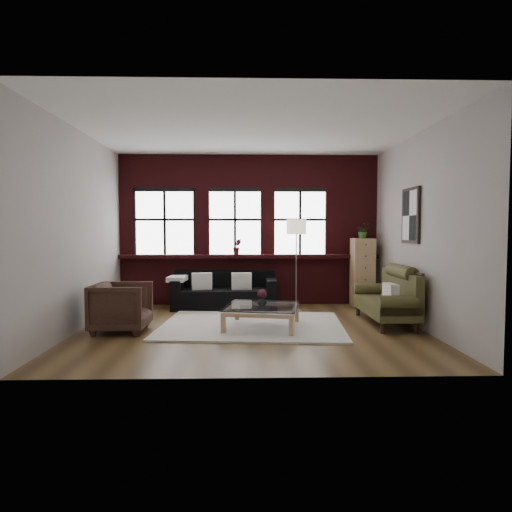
{
  "coord_description": "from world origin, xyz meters",
  "views": [
    {
      "loc": [
        -0.12,
        -7.37,
        1.62
      ],
      "look_at": [
        0.1,
        0.6,
        1.15
      ],
      "focal_mm": 32.0,
      "sensor_mm": 36.0,
      "label": 1
    }
  ],
  "objects_px": {
    "vase": "(262,301)",
    "floor_lamp": "(296,260)",
    "vintage_settee": "(385,296)",
    "coffee_table": "(262,317)",
    "armchair": "(121,307)",
    "dark_sofa": "(224,290)",
    "drawer_chest": "(362,273)"
  },
  "relations": [
    {
      "from": "vintage_settee",
      "to": "coffee_table",
      "type": "relative_size",
      "value": 1.52
    },
    {
      "from": "vintage_settee",
      "to": "floor_lamp",
      "type": "height_order",
      "value": "floor_lamp"
    },
    {
      "from": "armchair",
      "to": "coffee_table",
      "type": "distance_m",
      "value": 2.24
    },
    {
      "from": "armchair",
      "to": "vase",
      "type": "height_order",
      "value": "armchair"
    },
    {
      "from": "coffee_table",
      "to": "vase",
      "type": "distance_m",
      "value": 0.27
    },
    {
      "from": "dark_sofa",
      "to": "coffee_table",
      "type": "bearing_deg",
      "value": -70.41
    },
    {
      "from": "dark_sofa",
      "to": "coffee_table",
      "type": "distance_m",
      "value": 2.07
    },
    {
      "from": "vase",
      "to": "vintage_settee",
      "type": "bearing_deg",
      "value": 9.23
    },
    {
      "from": "armchair",
      "to": "drawer_chest",
      "type": "bearing_deg",
      "value": -62.28
    },
    {
      "from": "vintage_settee",
      "to": "armchair",
      "type": "height_order",
      "value": "vintage_settee"
    },
    {
      "from": "armchair",
      "to": "dark_sofa",
      "type": "bearing_deg",
      "value": -35.41
    },
    {
      "from": "dark_sofa",
      "to": "floor_lamp",
      "type": "bearing_deg",
      "value": -0.28
    },
    {
      "from": "drawer_chest",
      "to": "floor_lamp",
      "type": "relative_size",
      "value": 0.73
    },
    {
      "from": "vintage_settee",
      "to": "coffee_table",
      "type": "bearing_deg",
      "value": -170.77
    },
    {
      "from": "vase",
      "to": "drawer_chest",
      "type": "xyz_separation_m",
      "value": [
        2.19,
        2.08,
        0.26
      ]
    },
    {
      "from": "vintage_settee",
      "to": "drawer_chest",
      "type": "height_order",
      "value": "drawer_chest"
    },
    {
      "from": "armchair",
      "to": "drawer_chest",
      "type": "xyz_separation_m",
      "value": [
        4.41,
        2.24,
        0.32
      ]
    },
    {
      "from": "vase",
      "to": "drawer_chest",
      "type": "height_order",
      "value": "drawer_chest"
    },
    {
      "from": "dark_sofa",
      "to": "drawer_chest",
      "type": "distance_m",
      "value": 2.9
    },
    {
      "from": "vase",
      "to": "armchair",
      "type": "bearing_deg",
      "value": -176.0
    },
    {
      "from": "armchair",
      "to": "floor_lamp",
      "type": "distance_m",
      "value": 3.71
    },
    {
      "from": "vase",
      "to": "floor_lamp",
      "type": "bearing_deg",
      "value": 68.08
    },
    {
      "from": "floor_lamp",
      "to": "vintage_settee",
      "type": "bearing_deg",
      "value": -49.82
    },
    {
      "from": "vintage_settee",
      "to": "vase",
      "type": "distance_m",
      "value": 2.15
    },
    {
      "from": "coffee_table",
      "to": "vase",
      "type": "height_order",
      "value": "vase"
    },
    {
      "from": "drawer_chest",
      "to": "floor_lamp",
      "type": "xyz_separation_m",
      "value": [
        -1.41,
        -0.15,
        0.27
      ]
    },
    {
      "from": "armchair",
      "to": "vase",
      "type": "bearing_deg",
      "value": -85.16
    },
    {
      "from": "dark_sofa",
      "to": "vase",
      "type": "bearing_deg",
      "value": -70.41
    },
    {
      "from": "dark_sofa",
      "to": "floor_lamp",
      "type": "relative_size",
      "value": 1.07
    },
    {
      "from": "dark_sofa",
      "to": "armchair",
      "type": "distance_m",
      "value": 2.6
    },
    {
      "from": "dark_sofa",
      "to": "coffee_table",
      "type": "relative_size",
      "value": 1.8
    },
    {
      "from": "drawer_chest",
      "to": "coffee_table",
      "type": "bearing_deg",
      "value": -136.41
    }
  ]
}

